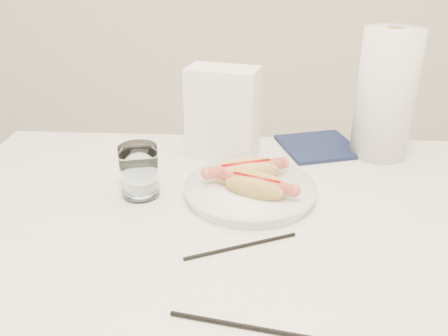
# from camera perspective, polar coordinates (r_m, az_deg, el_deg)

# --- Properties ---
(table) EXTENTS (1.20, 0.80, 0.75)m
(table) POSITION_cam_1_polar(r_m,az_deg,el_deg) (0.90, 1.31, -9.22)
(table) COLOR white
(table) RESTS_ON ground
(plate) EXTENTS (0.33, 0.33, 0.02)m
(plate) POSITION_cam_1_polar(r_m,az_deg,el_deg) (0.94, 3.13, -2.84)
(plate) COLOR white
(plate) RESTS_ON table
(hotdog_left) EXTENTS (0.16, 0.11, 0.04)m
(hotdog_left) POSITION_cam_1_polar(r_m,az_deg,el_deg) (0.95, 2.66, -0.39)
(hotdog_left) COLOR tan
(hotdog_left) RESTS_ON plate
(hotdog_right) EXTENTS (0.15, 0.10, 0.04)m
(hotdog_right) POSITION_cam_1_polar(r_m,az_deg,el_deg) (0.90, 3.95, -2.15)
(hotdog_right) COLOR tan
(hotdog_right) RESTS_ON plate
(water_glass) EXTENTS (0.08, 0.08, 0.10)m
(water_glass) POSITION_cam_1_polar(r_m,az_deg,el_deg) (0.94, -10.18, -0.38)
(water_glass) COLOR white
(water_glass) RESTS_ON table
(chopstick_near) EXTENTS (0.18, 0.09, 0.01)m
(chopstick_near) POSITION_cam_1_polar(r_m,az_deg,el_deg) (0.79, 2.08, -9.40)
(chopstick_near) COLOR black
(chopstick_near) RESTS_ON table
(chopstick_far) EXTENTS (0.21, 0.04, 0.01)m
(chopstick_far) POSITION_cam_1_polar(r_m,az_deg,el_deg) (0.65, 3.01, -18.61)
(chopstick_far) COLOR black
(chopstick_far) RESTS_ON table
(napkin_box) EXTENTS (0.17, 0.12, 0.21)m
(napkin_box) POSITION_cam_1_polar(r_m,az_deg,el_deg) (1.08, -0.13, 6.63)
(napkin_box) COLOR white
(napkin_box) RESTS_ON table
(navy_napkin) EXTENTS (0.21, 0.21, 0.01)m
(navy_napkin) POSITION_cam_1_polar(r_m,az_deg,el_deg) (1.18, 11.33, 2.58)
(navy_napkin) COLOR #121B3B
(navy_napkin) RESTS_ON table
(paper_towel_roll) EXTENTS (0.16, 0.16, 0.29)m
(paper_towel_roll) POSITION_cam_1_polar(r_m,az_deg,el_deg) (1.14, 18.92, 8.39)
(paper_towel_roll) COLOR white
(paper_towel_roll) RESTS_ON table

